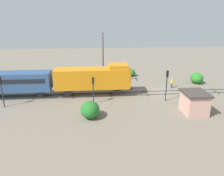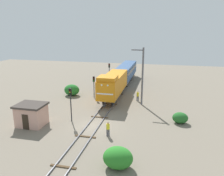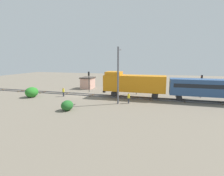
# 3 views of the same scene
# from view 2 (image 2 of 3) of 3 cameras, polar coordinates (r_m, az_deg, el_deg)

# --- Properties ---
(ground_plane) EXTENTS (101.63, 101.63, 0.00)m
(ground_plane) POSITION_cam_2_polar(r_m,az_deg,el_deg) (27.39, -4.92, -9.90)
(ground_plane) COLOR #756B5B
(railway_track) EXTENTS (2.40, 67.76, 0.16)m
(railway_track) POSITION_cam_2_polar(r_m,az_deg,el_deg) (27.36, -4.92, -9.77)
(railway_track) COLOR #595960
(railway_track) RESTS_ON ground
(locomotive) EXTENTS (2.90, 11.60, 4.60)m
(locomotive) POSITION_cam_2_polar(r_m,az_deg,el_deg) (36.45, 0.27, 1.20)
(locomotive) COLOR orange
(locomotive) RESTS_ON railway_track
(passenger_car_leading) EXTENTS (2.84, 14.00, 3.66)m
(passenger_car_leading) POSITION_cam_2_polar(r_m,az_deg,el_deg) (49.30, 3.73, 4.57)
(passenger_car_leading) COLOR #2D4C7A
(passenger_car_leading) RESTS_ON railway_track
(traffic_signal_near) EXTENTS (0.32, 0.34, 4.42)m
(traffic_signal_near) POSITION_cam_2_polar(r_m,az_deg,el_deg) (28.07, -10.78, -2.77)
(traffic_signal_near) COLOR #262628
(traffic_signal_near) RESTS_ON ground
(traffic_signal_mid) EXTENTS (0.32, 0.34, 3.76)m
(traffic_signal_mid) POSITION_cam_2_polar(r_m,az_deg,el_deg) (37.48, -4.77, 1.31)
(traffic_signal_mid) COLOR #262628
(traffic_signal_mid) RESTS_ON ground
(traffic_signal_far) EXTENTS (0.32, 0.34, 4.20)m
(traffic_signal_far) POSITION_cam_2_polar(r_m,az_deg,el_deg) (48.65, -0.73, 4.93)
(traffic_signal_far) COLOR #262628
(traffic_signal_far) RESTS_ON ground
(worker_near_track) EXTENTS (0.38, 0.38, 1.70)m
(worker_near_track) POSITION_cam_2_polar(r_m,az_deg,el_deg) (24.56, -1.06, -10.37)
(worker_near_track) COLOR #262B38
(worker_near_track) RESTS_ON ground
(worker_by_signal) EXTENTS (0.38, 0.38, 1.70)m
(worker_by_signal) POSITION_cam_2_polar(r_m,az_deg,el_deg) (36.24, 6.75, -1.91)
(worker_by_signal) COLOR #262B38
(worker_by_signal) RESTS_ON ground
(catenary_mast) EXTENTS (1.94, 0.28, 8.95)m
(catenary_mast) POSITION_cam_2_polar(r_m,az_deg,el_deg) (33.70, 7.89, 3.29)
(catenary_mast) COLOR #595960
(catenary_mast) RESTS_ON ground
(relay_hut) EXTENTS (3.50, 2.90, 2.74)m
(relay_hut) POSITION_cam_2_polar(r_m,az_deg,el_deg) (28.83, -20.28, -6.52)
(relay_hut) COLOR #D19E8C
(relay_hut) RESTS_ON ground
(bush_near) EXTENTS (2.60, 2.13, 1.89)m
(bush_near) POSITION_cam_2_polar(r_m,az_deg,el_deg) (19.58, 1.55, -17.76)
(bush_near) COLOR #287B26
(bush_near) RESTS_ON ground
(bush_mid) EXTENTS (2.73, 2.24, 1.99)m
(bush_mid) POSITION_cam_2_polar(r_m,az_deg,el_deg) (39.78, -10.45, -0.51)
(bush_mid) COLOR #216A26
(bush_mid) RESTS_ON ground
(bush_far) EXTENTS (1.93, 1.58, 1.41)m
(bush_far) POSITION_cam_2_polar(r_m,az_deg,el_deg) (29.18, 17.38, -7.45)
(bush_far) COLOR #236226
(bush_far) RESTS_ON ground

